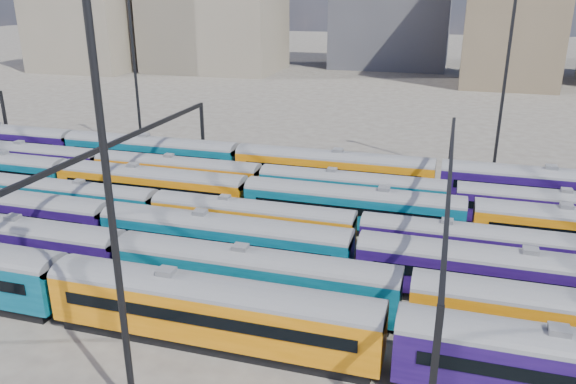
# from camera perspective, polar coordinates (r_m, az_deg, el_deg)

# --- Properties ---
(ground) EXTENTS (500.00, 500.00, 0.00)m
(ground) POSITION_cam_1_polar(r_m,az_deg,el_deg) (48.63, 3.37, -5.95)
(ground) COLOR #443F3A
(ground) RESTS_ON ground
(rake_0) EXTENTS (131.23, 3.20, 5.40)m
(rake_0) POSITION_cam_1_polar(r_m,az_deg,el_deg) (33.32, 10.35, -13.96)
(rake_0) COLOR black
(rake_0) RESTS_ON ground
(rake_2) EXTENTS (147.08, 3.07, 5.18)m
(rake_2) POSITION_cam_1_polar(r_m,az_deg,el_deg) (45.08, -6.52, -4.42)
(rake_2) COLOR black
(rake_2) RESTS_ON ground
(rake_3) EXTENTS (112.08, 2.74, 4.59)m
(rake_3) POSITION_cam_1_polar(r_m,az_deg,el_deg) (47.10, 7.15, -3.75)
(rake_3) COLOR black
(rake_3) RESTS_ON ground
(rake_4) EXTENTS (123.42, 3.01, 5.07)m
(rake_4) POSITION_cam_1_polar(r_m,az_deg,el_deg) (54.32, -4.25, -0.07)
(rake_4) COLOR black
(rake_4) RESTS_ON ground
(rake_5) EXTENTS (115.96, 2.83, 4.75)m
(rake_5) POSITION_cam_1_polar(r_m,az_deg,el_deg) (58.88, -2.77, 1.40)
(rake_5) COLOR black
(rake_5) RESTS_ON ground
(rake_6) EXTENTS (133.21, 3.25, 5.48)m
(rake_6) POSITION_cam_1_polar(r_m,az_deg,el_deg) (64.74, -5.11, 3.44)
(rake_6) COLOR black
(rake_6) RESTS_ON ground
(gantry_1) EXTENTS (0.35, 40.35, 8.03)m
(gantry_1) POSITION_cam_1_polar(r_m,az_deg,el_deg) (53.91, -17.69, 3.47)
(gantry_1) COLOR black
(gantry_1) RESTS_ON ground
(gantry_2) EXTENTS (0.35, 40.35, 8.03)m
(gantry_2) POSITION_cam_1_polar(r_m,az_deg,el_deg) (45.06, 16.02, 0.47)
(gantry_2) COLOR black
(gantry_2) RESTS_ON ground
(mast_1) EXTENTS (1.40, 0.50, 25.60)m
(mast_1) POSITION_cam_1_polar(r_m,az_deg,el_deg) (76.17, -15.48, 13.83)
(mast_1) COLOR black
(mast_1) RESTS_ON ground
(mast_2) EXTENTS (1.40, 0.50, 25.60)m
(mast_2) POSITION_cam_1_polar(r_m,az_deg,el_deg) (26.33, -18.09, 2.91)
(mast_2) COLOR black
(mast_2) RESTS_ON ground
(mast_3) EXTENTS (1.40, 0.50, 25.60)m
(mast_3) POSITION_cam_1_polar(r_m,az_deg,el_deg) (67.29, 21.43, 12.46)
(mast_3) COLOR black
(mast_3) RESTS_ON ground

